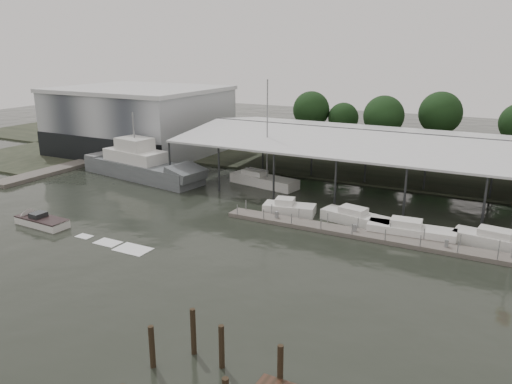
% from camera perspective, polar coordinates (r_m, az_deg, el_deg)
% --- Properties ---
extents(ground, '(200.00, 200.00, 0.00)m').
position_cam_1_polar(ground, '(44.86, -10.21, -5.95)').
color(ground, black).
rests_on(ground, ground).
extents(land_strip_far, '(140.00, 30.00, 0.30)m').
position_cam_1_polar(land_strip_far, '(80.60, 8.35, 4.24)').
color(land_strip_far, '#404433').
rests_on(land_strip_far, ground).
extents(land_strip_west, '(20.00, 40.00, 0.30)m').
position_cam_1_polar(land_strip_west, '(92.39, -18.57, 5.11)').
color(land_strip_west, '#404433').
rests_on(land_strip_west, ground).
extents(storage_warehouse, '(24.50, 20.50, 10.50)m').
position_cam_1_polar(storage_warehouse, '(83.31, -13.11, 8.01)').
color(storage_warehouse, '#A9AFB4').
rests_on(storage_warehouse, ground).
extents(covered_boat_shed, '(58.24, 24.00, 6.96)m').
position_cam_1_polar(covered_boat_shed, '(62.02, 19.09, 5.55)').
color(covered_boat_shed, silver).
rests_on(covered_boat_shed, ground).
extents(trawler_dock, '(3.00, 18.00, 0.50)m').
position_cam_1_polar(trawler_dock, '(74.63, -21.99, 2.34)').
color(trawler_dock, '#66615A').
rests_on(trawler_dock, ground).
extents(floating_dock, '(28.00, 2.00, 1.40)m').
position_cam_1_polar(floating_dock, '(46.89, 12.39, -4.81)').
color(floating_dock, '#66615A').
rests_on(floating_dock, ground).
extents(grey_trawler, '(19.64, 7.42, 8.84)m').
position_cam_1_polar(grey_trawler, '(67.51, -12.87, 2.91)').
color(grey_trawler, slate).
rests_on(grey_trawler, ground).
extents(white_sailboat, '(9.39, 4.17, 13.27)m').
position_cam_1_polar(white_sailboat, '(62.37, 0.80, 1.35)').
color(white_sailboat, white).
rests_on(white_sailboat, ground).
extents(speedboat_underway, '(17.38, 2.89, 2.00)m').
position_cam_1_polar(speedboat_underway, '(53.28, -23.60, -3.03)').
color(speedboat_underway, white).
rests_on(speedboat_underway, ground).
extents(moored_cruiser_0, '(5.63, 3.22, 1.70)m').
position_cam_1_polar(moored_cruiser_0, '(51.92, 3.76, -1.87)').
color(moored_cruiser_0, white).
rests_on(moored_cruiser_0, ground).
extents(moored_cruiser_1, '(7.61, 3.64, 1.70)m').
position_cam_1_polar(moored_cruiser_1, '(49.95, 11.48, -2.92)').
color(moored_cruiser_1, white).
rests_on(moored_cruiser_1, ground).
extents(moored_cruiser_2, '(7.92, 2.72, 1.70)m').
position_cam_1_polar(moored_cruiser_2, '(47.79, 17.23, -4.25)').
color(moored_cruiser_2, white).
rests_on(moored_cruiser_2, ground).
extents(moored_cruiser_3, '(7.86, 3.18, 1.70)m').
position_cam_1_polar(moored_cruiser_3, '(48.15, 26.05, -5.08)').
color(moored_cruiser_3, white).
rests_on(moored_cruiser_3, ground).
extents(mooring_pilings, '(7.09, 7.13, 3.62)m').
position_cam_1_polar(mooring_pilings, '(26.93, -6.50, -19.72)').
color(mooring_pilings, '#312818').
rests_on(mooring_pilings, ground).
extents(horizon_tree_line, '(66.83, 11.16, 10.04)m').
position_cam_1_polar(horizon_tree_line, '(81.40, 23.24, 7.35)').
color(horizon_tree_line, '#312116').
rests_on(horizon_tree_line, ground).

